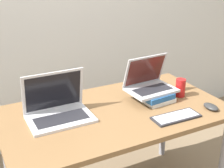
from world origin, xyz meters
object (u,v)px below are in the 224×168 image
object	(u,v)px
laptop_left	(58,109)
book_stack	(153,95)
soda_can	(180,88)
wireless_keyboard	(176,117)
laptop_on_books	(149,83)
mouse	(211,107)

from	to	relation	value
laptop_left	book_stack	bearing A→B (deg)	-4.33
soda_can	wireless_keyboard	bearing A→B (deg)	-132.28
book_stack	wireless_keyboard	distance (m)	0.28
laptop_left	wireless_keyboard	bearing A→B (deg)	-27.78
laptop_on_books	soda_can	world-z (taller)	laptop_on_books
laptop_on_books	soda_can	distance (m)	0.22
book_stack	mouse	xyz separation A→B (m)	(0.24, -0.28, -0.02)
soda_can	laptop_left	bearing A→B (deg)	174.28
book_stack	laptop_left	bearing A→B (deg)	175.67
laptop_left	mouse	xyz separation A→B (m)	(0.87, -0.33, -0.04)
book_stack	soda_can	bearing A→B (deg)	-10.19
book_stack	laptop_on_books	xyz separation A→B (m)	(-0.01, 0.03, 0.08)
laptop_on_books	wireless_keyboard	size ratio (longest dim) A/B	1.09
laptop_on_books	mouse	size ratio (longest dim) A/B	2.91
laptop_left	laptop_on_books	world-z (taller)	laptop_on_books
laptop_left	book_stack	distance (m)	0.64
laptop_left	mouse	bearing A→B (deg)	-20.51
laptop_left	mouse	size ratio (longest dim) A/B	3.37
book_stack	soda_can	distance (m)	0.20
laptop_on_books	wireless_keyboard	world-z (taller)	laptop_on_books
wireless_keyboard	soda_can	world-z (taller)	soda_can
wireless_keyboard	soda_can	size ratio (longest dim) A/B	2.41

